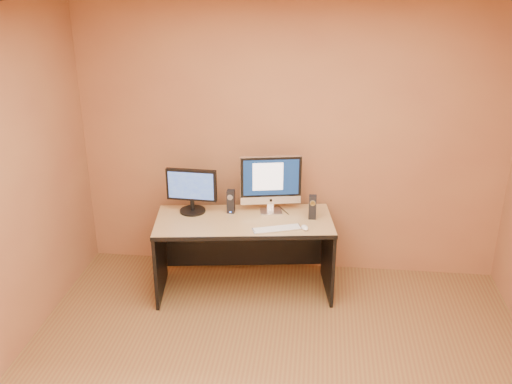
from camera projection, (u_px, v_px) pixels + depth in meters
walls at (271, 237)px, 3.47m from camera, size 4.00×4.00×2.60m
ceiling at (274, 14)px, 2.98m from camera, size 4.00×4.00×0.00m
desk at (244, 256)px, 5.20m from camera, size 1.65×0.90×0.72m
imac at (271, 184)px, 5.12m from camera, size 0.59×0.31×0.54m
second_monitor at (192, 191)px, 5.15m from camera, size 0.48×0.26×0.41m
speaker_left at (231, 201)px, 5.17m from camera, size 0.07×0.07×0.22m
speaker_right at (313, 207)px, 5.05m from camera, size 0.07×0.07×0.22m
keyboard at (277, 229)px, 4.87m from camera, size 0.43×0.25×0.02m
mouse at (305, 227)px, 4.87m from camera, size 0.08×0.11×0.04m
cable_a at (283, 210)px, 5.25m from camera, size 0.11×0.19×0.01m
cable_b at (272, 208)px, 5.29m from camera, size 0.09×0.16×0.01m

